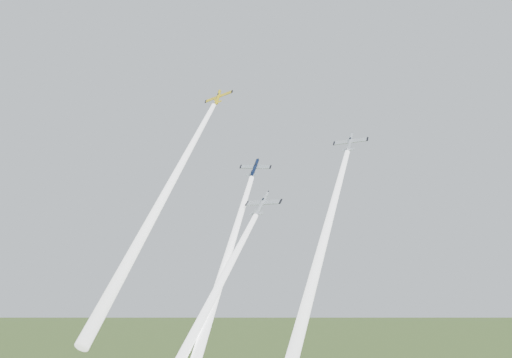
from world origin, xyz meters
The scene contains 7 objects.
plane_yellow centered at (-15.71, 7.06, 112.97)m, with size 6.96×6.90×1.09m, color yellow, non-canonical shape.
smoke_trail_yellow centered at (-13.86, -16.97, 87.31)m, with size 2.20×2.20×64.01m, color white, non-canonical shape.
plane_navy centered at (-3.94, 1.53, 95.52)m, with size 6.57×6.52×1.03m, color #0C1938, non-canonical shape.
smoke_trail_navy centered at (0.65, -24.34, 67.55)m, with size 2.20×2.20×70.35m, color white, non-canonical shape.
plane_silver_right centered at (14.87, 5.60, 99.88)m, with size 7.04×6.99×1.10m, color silver, non-canonical shape.
smoke_trail_silver_right centered at (16.11, -16.73, 76.06)m, with size 2.20×2.20×58.96m, color white, non-canonical shape.
plane_silver_low centered at (2.16, -7.90, 87.07)m, with size 7.54×7.48×1.18m, color silver, non-canonical shape.
Camera 1 is at (52.30, -113.36, 75.22)m, focal length 45.00 mm.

